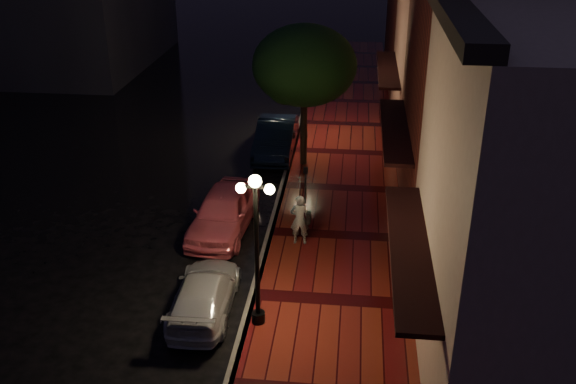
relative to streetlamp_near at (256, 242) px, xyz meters
The scene contains 14 objects.
ground 5.65m from the streetlamp_near, 94.00° to the left, with size 120.00×120.00×0.00m, color black.
sidewalk 5.91m from the streetlamp_near, 69.19° to the left, with size 4.50×60.00×0.15m, color #460C0E.
curb 5.61m from the streetlamp_near, 94.00° to the left, with size 0.25×60.00×0.15m, color #595451.
storefront_near 6.92m from the streetlamp_near, ahead, with size 5.00×8.00×8.50m, color gray.
storefront_mid 10.08m from the streetlamp_near, 46.47° to the left, with size 5.00×8.00×11.00m, color #511914.
storefront_far 16.52m from the streetlamp_near, 66.09° to the left, with size 5.00×8.00×9.00m, color #8C5951.
streetlamp_near is the anchor object (origin of this frame).
streetlamp_far 14.00m from the streetlamp_near, 90.00° to the left, with size 0.96×0.36×4.31m.
street_tree 11.12m from the streetlamp_near, 88.65° to the left, with size 4.16×4.16×5.80m.
pink_car 5.78m from the streetlamp_near, 110.90° to the left, with size 1.78×4.43×1.51m, color #E75F72.
navy_car 12.47m from the streetlamp_near, 94.98° to the left, with size 1.62×4.64×1.53m, color black.
silver_car 2.62m from the streetlamp_near, 161.70° to the left, with size 1.60×3.94×1.14m, color #B0B0B8.
woman_with_umbrella 4.47m from the streetlamp_near, 80.69° to the left, with size 1.00×1.01×2.40m.
parking_meter 7.42m from the streetlamp_near, 84.86° to the left, with size 0.16×0.14×1.45m.
Camera 1 is at (2.67, -18.86, 10.71)m, focal length 40.00 mm.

